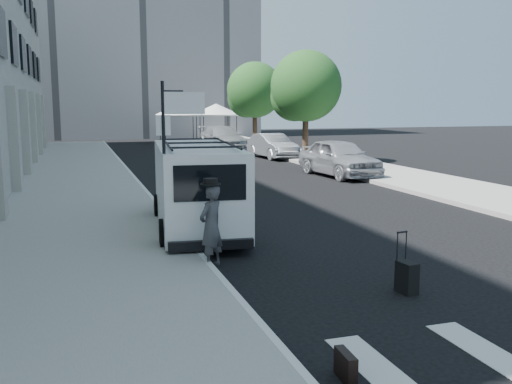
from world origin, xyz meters
TOP-DOWN VIEW (x-y plane):
  - ground at (0.00, 0.00)m, footprint 120.00×120.00m
  - sidewalk_left at (-4.25, 16.00)m, footprint 4.50×48.00m
  - sidewalk_right at (9.00, 20.00)m, footprint 4.00×56.00m
  - building_far at (2.00, 50.00)m, footprint 22.00×12.00m
  - sign_pole at (-2.36, 3.20)m, footprint 1.03×0.07m
  - tree_near at (7.50, 20.15)m, footprint 3.80×3.83m
  - tree_far at (7.50, 29.15)m, footprint 3.80×3.83m
  - tent_left at (4.00, 38.00)m, footprint 4.00×4.00m
  - tent_right at (7.20, 38.50)m, footprint 4.00×4.00m
  - businessman at (-1.90, 2.00)m, footprint 0.71×0.69m
  - briefcase at (-1.49, -3.00)m, footprint 0.15×0.45m
  - suitcase at (0.91, -0.51)m, footprint 0.28×0.40m
  - cargo_van at (-1.48, 5.35)m, footprint 2.45×5.86m
  - parked_car_a at (6.80, 14.19)m, footprint 2.33×5.02m
  - parked_car_b at (6.80, 23.05)m, footprint 1.91×4.52m
  - parked_car_c at (5.52, 29.78)m, footprint 2.62×5.79m

SIDE VIEW (x-z plane):
  - ground at x=0.00m, z-range 0.00..0.00m
  - sidewalk_left at x=-4.25m, z-range 0.00..0.15m
  - sidewalk_right at x=9.00m, z-range 0.00..0.15m
  - briefcase at x=-1.49m, z-range 0.00..0.34m
  - suitcase at x=0.91m, z-range -0.24..0.80m
  - parked_car_b at x=6.80m, z-range 0.00..1.45m
  - parked_car_c at x=5.52m, z-range 0.00..1.65m
  - businessman at x=-1.90m, z-range 0.00..1.65m
  - parked_car_a at x=6.80m, z-range 0.00..1.66m
  - cargo_van at x=-1.48m, z-range 0.04..2.21m
  - sign_pole at x=-2.36m, z-range 0.90..4.40m
  - tent_left at x=4.00m, z-range 1.11..4.31m
  - tent_right at x=7.20m, z-range 1.11..4.31m
  - tree_near at x=7.50m, z-range 0.96..6.99m
  - tree_far at x=7.50m, z-range 0.96..6.99m
  - building_far at x=2.00m, z-range 0.00..25.00m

